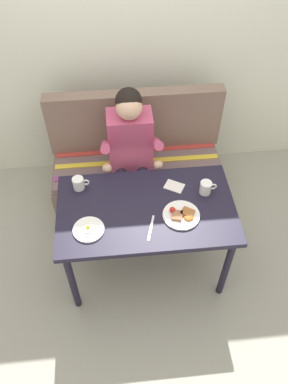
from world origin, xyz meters
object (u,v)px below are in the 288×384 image
at_px(plate_breakfast, 181,215).
at_px(coffee_mug_second, 206,187).
at_px(table, 146,215).
at_px(napkin, 174,186).
at_px(person, 131,148).
at_px(coffee_mug, 79,183).
at_px(couch, 137,169).
at_px(plate_eggs, 89,229).
at_px(knife, 151,228).

distance_m(plate_breakfast, coffee_mug_second, 0.28).
height_order(table, napkin, napkin).
bearing_deg(person, table, -84.32).
distance_m(plate_breakfast, coffee_mug, 0.74).
height_order(coffee_mug, coffee_mug_second, coffee_mug_second).
bearing_deg(person, couch, 71.45).
bearing_deg(person, plate_breakfast, -67.59).
relative_size(plate_eggs, napkin, 1.55).
bearing_deg(coffee_mug_second, napkin, 160.65).
bearing_deg(coffee_mug, napkin, -4.69).
height_order(plate_eggs, coffee_mug_second, coffee_mug_second).
distance_m(plate_breakfast, knife, 0.22).
height_order(table, knife, knife).
bearing_deg(table, couch, 90.00).
xyz_separation_m(plate_eggs, coffee_mug_second, (0.81, 0.25, 0.04)).
xyz_separation_m(couch, napkin, (0.22, -0.59, 0.40)).
height_order(person, plate_eggs, person).
bearing_deg(plate_eggs, coffee_mug, 99.51).
bearing_deg(coffee_mug_second, knife, -146.72).
bearing_deg(couch, coffee_mug, -129.68).
distance_m(table, napkin, 0.29).
relative_size(coffee_mug, napkin, 0.90).
distance_m(couch, plate_eggs, 1.07).
xyz_separation_m(table, couch, (0.00, 0.76, -0.32)).
bearing_deg(napkin, knife, -120.78).
distance_m(couch, plate_breakfast, 0.98).
distance_m(couch, person, 0.45).
bearing_deg(plate_eggs, person, 66.15).
height_order(plate_breakfast, plate_eggs, plate_breakfast).
relative_size(plate_eggs, coffee_mug, 1.71).
relative_size(person, plate_eggs, 5.99).
bearing_deg(napkin, coffee_mug_second, -19.35).
bearing_deg(couch, knife, -89.17).
xyz_separation_m(couch, person, (-0.06, -0.17, 0.41)).
xyz_separation_m(couch, coffee_mug, (-0.45, -0.54, 0.45)).
distance_m(table, coffee_mug, 0.52).
xyz_separation_m(coffee_mug, napkin, (0.66, -0.05, -0.04)).
relative_size(couch, plate_breakfast, 5.88).
bearing_deg(plate_breakfast, napkin, 91.44).
bearing_deg(plate_eggs, plate_breakfast, 5.19).
xyz_separation_m(plate_breakfast, napkin, (-0.01, 0.26, -0.01)).
bearing_deg(coffee_mug_second, coffee_mug, 171.71).
distance_m(couch, knife, 1.02).
relative_size(table, napkin, 9.20).
bearing_deg(plate_breakfast, table, 157.44).
bearing_deg(table, knife, -85.42).
bearing_deg(napkin, plate_breakfast, -88.56).
bearing_deg(table, coffee_mug, 153.25).
distance_m(plate_eggs, knife, 0.40).
height_order(table, plate_eggs, plate_eggs).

